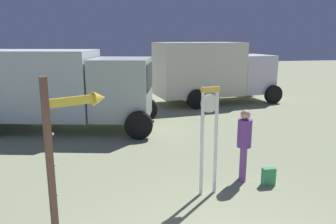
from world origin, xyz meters
name	(u,v)px	position (x,y,z in m)	size (l,w,h in m)	color
standing_clock	(209,131)	(0.58, 2.88, 1.34)	(0.39, 0.13, 2.24)	white
arrow_sign	(68,132)	(-2.05, 2.17, 1.68)	(1.03, 0.63, 2.60)	brown
person_near_clock	(244,141)	(1.56, 3.35, 0.92)	(0.31, 0.31, 1.64)	#7C4599
backpack	(268,177)	(2.01, 2.99, 0.19)	(0.28, 0.18, 0.40)	#3B975D
box_truck_near	(49,85)	(-3.34, 8.85, 1.55)	(7.43, 4.03, 2.77)	silver
box_truck_far	(211,71)	(3.79, 12.31, 1.61)	(6.30, 3.23, 2.98)	beige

